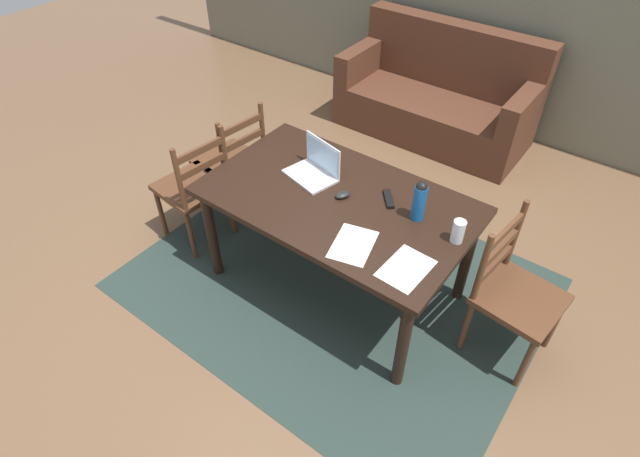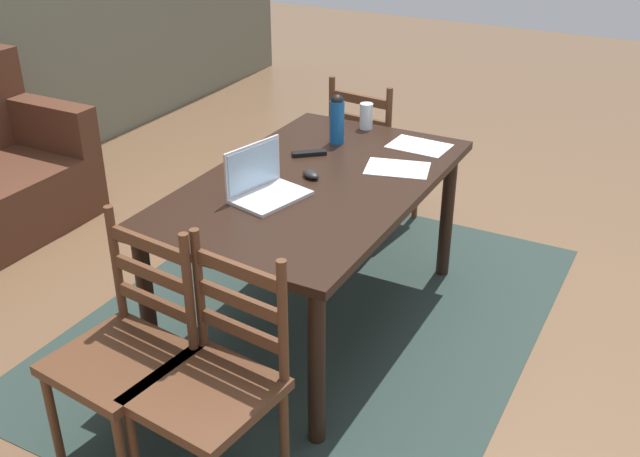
{
  "view_description": "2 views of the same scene",
  "coord_description": "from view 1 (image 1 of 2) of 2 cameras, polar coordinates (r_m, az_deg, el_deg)",
  "views": [
    {
      "loc": [
        1.36,
        -2.0,
        2.69
      ],
      "look_at": [
        -0.12,
        -0.01,
        0.46
      ],
      "focal_mm": 28.57,
      "sensor_mm": 36.0,
      "label": 1
    },
    {
      "loc": [
        -2.76,
        -1.5,
        2.16
      ],
      "look_at": [
        -0.02,
        -0.04,
        0.54
      ],
      "focal_mm": 42.1,
      "sensor_mm": 36.0,
      "label": 2
    }
  ],
  "objects": [
    {
      "name": "couch",
      "position": [
        5.17,
        13.06,
        14.06
      ],
      "size": [
        1.8,
        0.8,
        1.0
      ],
      "color": "#512D1E",
      "rests_on": "ground"
    },
    {
      "name": "drinking_glass",
      "position": [
        2.85,
        15.22,
        -0.31
      ],
      "size": [
        0.07,
        0.07,
        0.14
      ],
      "primitive_type": "cylinder",
      "color": "silver",
      "rests_on": "dining_table"
    },
    {
      "name": "dining_table",
      "position": [
        3.14,
        1.93,
        2.17
      ],
      "size": [
        1.64,
        0.98,
        0.77
      ],
      "color": "black",
      "rests_on": "ground"
    },
    {
      "name": "paper_stack_left",
      "position": [
        2.69,
        9.6,
        -4.44
      ],
      "size": [
        0.22,
        0.31,
        0.0
      ],
      "primitive_type": "cube",
      "rotation": [
        0.0,
        0.0,
        -0.05
      ],
      "color": "white",
      "rests_on": "dining_table"
    },
    {
      "name": "water_bottle",
      "position": [
        2.91,
        11.09,
        3.16
      ],
      "size": [
        0.07,
        0.07,
        0.26
      ],
      "color": "#145199",
      "rests_on": "dining_table"
    },
    {
      "name": "chair_left_far",
      "position": [
        3.98,
        -9.75,
        7.29
      ],
      "size": [
        0.49,
        0.49,
        0.95
      ],
      "color": "#56331E",
      "rests_on": "ground"
    },
    {
      "name": "area_rug",
      "position": [
        3.61,
        1.68,
        -6.08
      ],
      "size": [
        2.68,
        2.07,
        0.01
      ],
      "primitive_type": "cube",
      "color": "#283833",
      "rests_on": "ground"
    },
    {
      "name": "chair_right_far",
      "position": [
        3.14,
        20.95,
        -6.91
      ],
      "size": [
        0.49,
        0.49,
        0.95
      ],
      "color": "#56331E",
      "rests_on": "ground"
    },
    {
      "name": "computer_mouse",
      "position": [
        3.09,
        2.57,
        3.8
      ],
      "size": [
        0.1,
        0.12,
        0.03
      ],
      "primitive_type": "ellipsoid",
      "rotation": [
        0.0,
        0.0,
        -0.44
      ],
      "color": "black",
      "rests_on": "dining_table"
    },
    {
      "name": "paper_stack_right",
      "position": [
        2.78,
        3.72,
        -1.81
      ],
      "size": [
        0.28,
        0.34,
        0.0
      ],
      "primitive_type": "cube",
      "rotation": [
        0.0,
        0.0,
        0.26
      ],
      "color": "white",
      "rests_on": "dining_table"
    },
    {
      "name": "tv_remote",
      "position": [
        3.09,
        7.7,
        3.32
      ],
      "size": [
        0.14,
        0.16,
        0.02
      ],
      "primitive_type": "cube",
      "rotation": [
        0.0,
        0.0,
        0.7
      ],
      "color": "black",
      "rests_on": "dining_table"
    },
    {
      "name": "ground_plane",
      "position": [
        3.62,
        1.68,
        -6.11
      ],
      "size": [
        14.0,
        14.0,
        0.0
      ],
      "primitive_type": "plane",
      "color": "brown"
    },
    {
      "name": "chair_left_near",
      "position": [
        3.78,
        -13.87,
        4.48
      ],
      "size": [
        0.49,
        0.49,
        0.95
      ],
      "color": "#56331E",
      "rests_on": "ground"
    },
    {
      "name": "laptop",
      "position": [
        3.25,
        -0.48,
        6.93
      ],
      "size": [
        0.36,
        0.29,
        0.23
      ],
      "color": "silver",
      "rests_on": "dining_table"
    }
  ]
}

